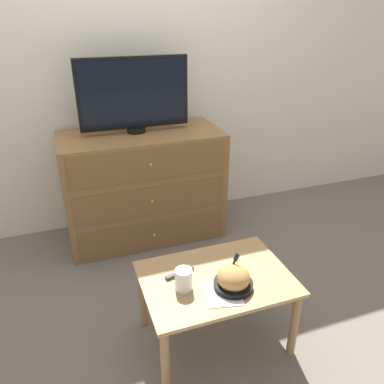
% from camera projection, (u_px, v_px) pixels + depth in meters
% --- Properties ---
extents(ground_plane, '(12.00, 12.00, 0.00)m').
position_uv_depth(ground_plane, '(142.00, 215.00, 3.36)').
color(ground_plane, '#70665B').
extents(wall_back, '(12.00, 0.05, 2.60)m').
position_uv_depth(wall_back, '(131.00, 62.00, 2.81)').
color(wall_back, silver).
rests_on(wall_back, ground_plane).
extents(dresser, '(1.19, 0.56, 0.84)m').
position_uv_depth(dresser, '(144.00, 186.00, 2.91)').
color(dresser, olive).
rests_on(dresser, ground_plane).
extents(tv, '(0.79, 0.14, 0.53)m').
position_uv_depth(tv, '(134.00, 94.00, 2.63)').
color(tv, black).
rests_on(tv, dresser).
extents(coffee_table, '(0.76, 0.54, 0.42)m').
position_uv_depth(coffee_table, '(216.00, 287.00, 1.95)').
color(coffee_table, tan).
rests_on(coffee_table, ground_plane).
extents(takeout_bowl, '(0.20, 0.20, 0.17)m').
position_uv_depth(takeout_bowl, '(233.00, 279.00, 1.82)').
color(takeout_bowl, black).
rests_on(takeout_bowl, coffee_table).
extents(drink_cup, '(0.09, 0.09, 0.11)m').
position_uv_depth(drink_cup, '(184.00, 281.00, 1.82)').
color(drink_cup, beige).
rests_on(drink_cup, coffee_table).
extents(napkin, '(0.21, 0.21, 0.00)m').
position_uv_depth(napkin, '(223.00, 294.00, 1.80)').
color(napkin, white).
rests_on(napkin, coffee_table).
extents(remote_control, '(0.16, 0.06, 0.02)m').
position_uv_depth(remote_control, '(180.00, 273.00, 1.93)').
color(remote_control, '#38383D').
rests_on(remote_control, coffee_table).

